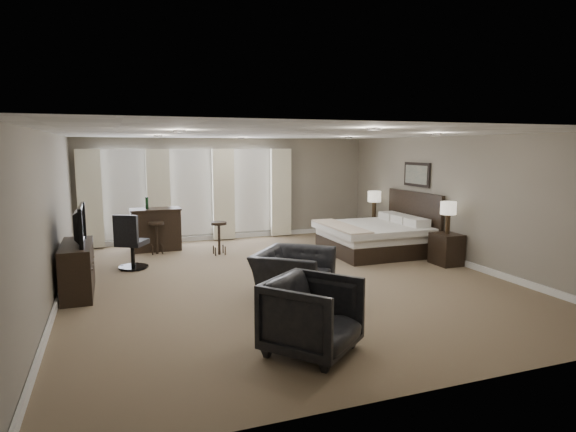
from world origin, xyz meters
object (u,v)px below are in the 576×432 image
object	(u,v)px
nightstand_near	(446,249)
armchair_far	(312,312)
nightstand_far	(374,229)
dresser	(77,269)
bar_stool_left	(157,238)
desk_chair	(132,241)
bar_stool_right	(219,238)
tv	(76,239)
lamp_near	(448,218)
bed	(372,223)
bar_counter	(156,229)
armchair_near	(294,267)
lamp_far	(374,205)

from	to	relation	value
nightstand_near	armchair_far	distance (m)	5.18
nightstand_far	dresser	bearing A→B (deg)	-160.30
bar_stool_left	desk_chair	distance (m)	1.35
nightstand_near	bar_stool_right	size ratio (longest dim) A/B	0.87
nightstand_near	armchair_far	bearing A→B (deg)	-144.95
tv	bar_stool_left	bearing A→B (deg)	-29.21
lamp_near	bed	bearing A→B (deg)	121.54
nightstand_far	desk_chair	bearing A→B (deg)	-170.11
dresser	tv	world-z (taller)	tv
dresser	bar_counter	bearing A→B (deg)	63.70
bar_stool_left	bar_stool_right	distance (m)	1.41
nightstand_near	nightstand_far	size ratio (longest dim) A/B	1.16
desk_chair	bed	bearing A→B (deg)	-154.85
armchair_near	bar_counter	xyz separation A→B (m)	(-1.68, 4.54, -0.03)
dresser	tv	size ratio (longest dim) A/B	1.33
armchair_near	nightstand_far	bearing A→B (deg)	-2.67
bar_stool_left	desk_chair	world-z (taller)	desk_chair
dresser	bar_stool_right	size ratio (longest dim) A/B	1.96
armchair_far	bar_counter	xyz separation A→B (m)	(-1.18, 6.44, 0.00)
bar_stool_left	desk_chair	bearing A→B (deg)	-115.08
nightstand_near	dresser	distance (m)	6.93
desk_chair	armchair_near	bearing A→B (deg)	157.45
bar_stool_right	lamp_far	bearing A→B (deg)	5.49
lamp_near	armchair_near	world-z (taller)	lamp_near
lamp_near	bar_stool_left	world-z (taller)	lamp_near
bed	armchair_far	bearing A→B (deg)	-127.11
nightstand_near	nightstand_far	bearing A→B (deg)	90.00
armchair_near	armchair_far	bearing A→B (deg)	-154.01
nightstand_near	bar_stool_right	distance (m)	4.84
dresser	bar_stool_left	world-z (taller)	dresser
dresser	tv	xyz separation A→B (m)	(0.00, 0.00, 0.49)
bed	bar_stool_right	world-z (taller)	bed
nightstand_near	bar_counter	size ratio (longest dim) A/B	0.56
tv	bar_stool_left	distance (m)	3.08
nightstand_near	lamp_far	xyz separation A→B (m)	(0.00, 2.90, 0.58)
bed	armchair_near	xyz separation A→B (m)	(-2.85, -2.52, -0.15)
bar_stool_left	armchair_near	bearing A→B (deg)	-67.63
nightstand_far	armchair_far	xyz separation A→B (m)	(-4.24, -5.87, 0.21)
nightstand_far	bed	bearing A→B (deg)	-121.54
bed	lamp_far	xyz separation A→B (m)	(0.89, 1.45, 0.22)
lamp_far	bar_stool_right	world-z (taller)	lamp_far
bar_counter	bar_stool_right	xyz separation A→B (m)	(1.27, -0.96, -0.12)
bar_stool_right	lamp_near	bearing A→B (deg)	-31.09
tv	lamp_near	bearing A→B (deg)	-93.49
tv	armchair_far	world-z (taller)	tv
dresser	desk_chair	xyz separation A→B (m)	(0.91, 1.43, 0.13)
dresser	bar_stool_left	bearing A→B (deg)	60.79
nightstand_far	bar_stool_left	size ratio (longest dim) A/B	0.76
bed	bar_stool_right	distance (m)	3.44
armchair_near	bar_stool_left	xyz separation A→B (m)	(-1.70, 4.14, -0.16)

